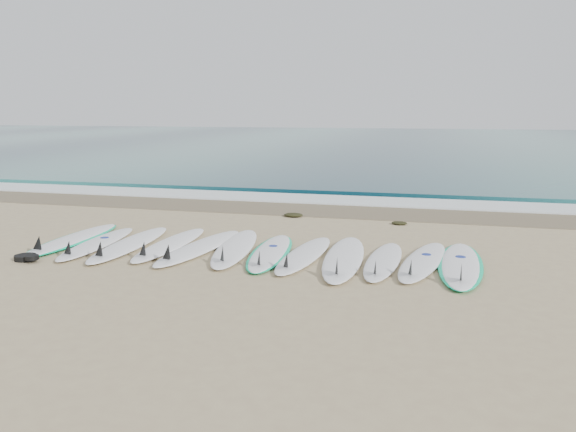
% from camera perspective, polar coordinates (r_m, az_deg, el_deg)
% --- Properties ---
extents(ground, '(120.00, 120.00, 0.00)m').
position_cam_1_polar(ground, '(8.95, -3.79, -3.82)').
color(ground, tan).
extents(ocean, '(120.00, 55.00, 0.03)m').
position_cam_1_polar(ocean, '(40.87, 10.60, 7.47)').
color(ocean, '#1E575B').
rests_on(ocean, ground).
extents(wet_sand_band, '(120.00, 1.80, 0.01)m').
position_cam_1_polar(wet_sand_band, '(12.81, 1.90, 0.69)').
color(wet_sand_band, brown).
rests_on(wet_sand_band, ground).
extents(foam_band, '(120.00, 1.40, 0.04)m').
position_cam_1_polar(foam_band, '(14.16, 3.12, 1.70)').
color(foam_band, silver).
rests_on(foam_band, ground).
extents(wave_crest, '(120.00, 1.00, 0.10)m').
position_cam_1_polar(wave_crest, '(15.62, 4.20, 2.65)').
color(wave_crest, '#1E575B').
rests_on(wave_crest, ground).
extents(surfboard_0, '(0.68, 2.60, 0.33)m').
position_cam_1_polar(surfboard_0, '(10.38, -21.02, -2.20)').
color(surfboard_0, white).
rests_on(surfboard_0, ground).
extents(surfboard_1, '(0.71, 2.47, 0.31)m').
position_cam_1_polar(surfboard_1, '(9.90, -18.95, -2.64)').
color(surfboard_1, white).
rests_on(surfboard_1, ground).
extents(surfboard_2, '(0.70, 2.69, 0.34)m').
position_cam_1_polar(surfboard_2, '(9.66, -15.92, -2.76)').
color(surfboard_2, white).
rests_on(surfboard_2, ground).
extents(surfboard_3, '(0.53, 2.52, 0.32)m').
position_cam_1_polar(surfboard_3, '(9.50, -12.01, -2.83)').
color(surfboard_3, white).
rests_on(surfboard_3, ground).
extents(surfboard_4, '(0.83, 2.69, 0.34)m').
position_cam_1_polar(surfboard_4, '(9.19, -9.13, -3.17)').
color(surfboard_4, white).
rests_on(surfboard_4, ground).
extents(surfboard_5, '(0.94, 2.71, 0.34)m').
position_cam_1_polar(surfboard_5, '(9.09, -5.45, -3.22)').
color(surfboard_5, white).
rests_on(surfboard_5, ground).
extents(surfboard_6, '(0.81, 2.47, 0.31)m').
position_cam_1_polar(surfboard_6, '(8.83, -1.83, -3.69)').
color(surfboard_6, white).
rests_on(surfboard_6, ground).
extents(surfboard_7, '(0.68, 2.47, 0.31)m').
position_cam_1_polar(surfboard_7, '(8.64, 1.58, -3.95)').
color(surfboard_7, white).
rests_on(surfboard_7, ground).
extents(surfboard_8, '(0.73, 2.79, 0.35)m').
position_cam_1_polar(surfboard_8, '(8.47, 5.66, -4.27)').
color(surfboard_8, white).
rests_on(surfboard_8, ground).
extents(surfboard_9, '(0.59, 2.32, 0.29)m').
position_cam_1_polar(surfboard_9, '(8.42, 9.62, -4.52)').
color(surfboard_9, white).
rests_on(surfboard_9, ground).
extents(surfboard_10, '(0.92, 2.52, 0.32)m').
position_cam_1_polar(surfboard_10, '(8.51, 13.49, -4.48)').
color(surfboard_10, white).
rests_on(surfboard_10, ground).
extents(surfboard_11, '(0.75, 2.66, 0.33)m').
position_cam_1_polar(surfboard_11, '(8.50, 17.12, -4.72)').
color(surfboard_11, white).
rests_on(surfboard_11, ground).
extents(seaweed_near, '(0.41, 0.32, 0.08)m').
position_cam_1_polar(seaweed_near, '(11.95, 0.56, 0.11)').
color(seaweed_near, black).
rests_on(seaweed_near, ground).
extents(seaweed_far, '(0.31, 0.24, 0.06)m').
position_cam_1_polar(seaweed_far, '(11.36, 11.24, -0.70)').
color(seaweed_far, black).
rests_on(seaweed_far, ground).
extents(leash_coil, '(0.46, 0.36, 0.11)m').
position_cam_1_polar(leash_coil, '(9.37, -25.00, -3.84)').
color(leash_coil, black).
rests_on(leash_coil, ground).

